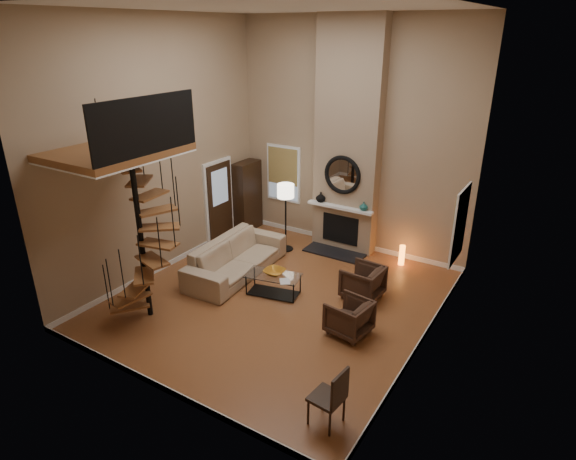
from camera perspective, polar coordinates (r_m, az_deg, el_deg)
The scene contains 33 objects.
ground at distance 10.10m, azimuth -1.21°, elevation -8.13°, with size 6.00×6.50×0.01m, color #A66335.
back_wall at distance 11.78m, azimuth 7.47°, elevation 10.65°, with size 6.00×0.02×5.50m, color tan.
front_wall at distance 6.67m, azimuth -16.80°, elevation 0.44°, with size 6.00×0.02×5.50m, color tan.
left_wall at distance 10.89m, azimuth -14.86°, elevation 9.11°, with size 0.02×6.50×5.50m, color tan.
right_wall at distance 7.84m, azimuth 17.36°, elevation 3.69°, with size 0.02×6.50×5.50m, color tan.
ceiling at distance 8.68m, azimuth -1.54°, elevation 24.85°, with size 6.00×6.50×0.01m, color silver.
baseboard_back at distance 12.60m, azimuth 6.84°, elevation -1.40°, with size 6.00×0.02×0.12m, color white.
baseboard_front at distance 8.05m, azimuth -14.51°, elevation -17.55°, with size 6.00×0.02×0.12m, color white.
baseboard_left at distance 11.78m, azimuth -13.53°, elevation -3.69°, with size 0.02×6.50×0.12m, color white.
baseboard_right at distance 9.04m, azimuth 15.29°, elevation -12.62°, with size 0.02×6.50×0.12m, color white.
chimney_breast at distance 11.61m, azimuth 7.07°, elevation 10.50°, with size 1.60×0.38×5.50m, color #92795F.
hearth at distance 12.07m, azimuth 5.46°, elevation -2.68°, with size 1.50×0.60×0.04m, color black.
firebox at distance 12.09m, azimuth 6.17°, elevation 0.10°, with size 0.95×0.02×0.72m, color black.
mantel at distance 11.81m, azimuth 6.12°, elevation 2.66°, with size 1.70×0.18×0.06m, color white.
mirror_frame at distance 11.61m, azimuth 6.41°, elevation 6.46°, with size 0.94×0.94×0.10m, color black.
mirror_disc at distance 11.62m, azimuth 6.43°, elevation 6.47°, with size 0.80×0.80×0.01m, color white.
vase_left at distance 12.02m, azimuth 3.88°, elevation 3.89°, with size 0.24×0.24×0.25m, color black.
vase_right at distance 11.57m, azimuth 8.90°, elevation 2.79°, with size 0.20×0.20×0.21m, color #164F4B.
window_back at distance 12.91m, azimuth -0.55°, elevation 6.74°, with size 1.02×0.06×1.52m.
window_right at distance 10.07m, azimuth 19.56°, elevation 0.73°, with size 0.06×1.02×1.52m.
entry_door at distance 12.59m, azimuth -8.10°, elevation 3.35°, with size 0.10×1.05×2.16m.
loft at distance 8.93m, azimuth -19.18°, elevation 8.95°, with size 1.70×2.20×1.09m.
spiral_stair at distance 9.17m, azimuth -16.93°, elevation -0.01°, with size 1.47×1.47×4.06m.
hutch at distance 13.23m, azimuth -4.84°, elevation 4.01°, with size 0.40×0.85×1.89m, color black.
sofa at distance 11.00m, azimuth -6.13°, elevation -3.18°, with size 2.74×1.07×0.80m, color tan.
armchair_near at distance 10.07m, azimuth 9.15°, elevation -6.17°, with size 0.75×0.77×0.70m, color #3E281C.
armchair_far at distance 8.90m, azimuth 7.56°, elevation -10.26°, with size 0.70×0.72×0.66m, color #3E281C.
coffee_table at distance 10.13m, azimuth -1.75°, elevation -6.15°, with size 1.22×0.79×0.44m.
bowl at distance 10.06m, azimuth -1.60°, elevation -4.97°, with size 0.43×0.43×0.11m, color #C27E22.
book at distance 9.76m, azimuth -0.53°, elevation -6.12°, with size 0.20×0.27×0.03m, color gray.
floor_lamp at distance 11.72m, azimuth -0.28°, elevation 4.01°, with size 0.41×0.41×1.71m.
accent_lamp at distance 11.67m, azimuth 13.26°, elevation -2.89°, with size 0.13×0.13×0.48m, color orange.
side_chair at distance 7.01m, azimuth 5.22°, elevation -18.84°, with size 0.48×0.47×0.95m.
Camera 1 is at (4.76, -7.25, 5.16)m, focal length 30.18 mm.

